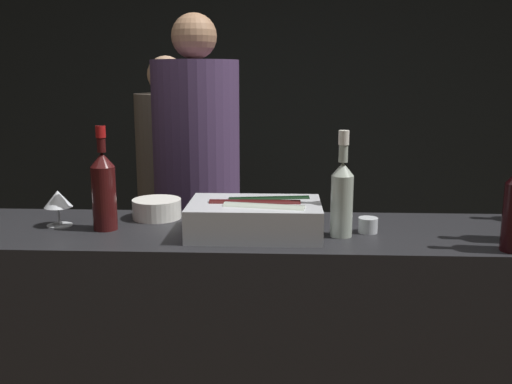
{
  "coord_description": "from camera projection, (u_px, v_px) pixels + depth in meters",
  "views": [
    {
      "loc": [
        0.08,
        -1.54,
        1.57
      ],
      "look_at": [
        0.0,
        0.28,
        1.19
      ],
      "focal_mm": 40.0,
      "sensor_mm": 36.0,
      "label": 1
    }
  ],
  "objects": [
    {
      "name": "red_wine_bottle_tall",
      "position": [
        104.0,
        188.0,
        1.83
      ],
      "size": [
        0.08,
        0.08,
        0.34
      ],
      "color": "#380F0F",
      "rests_on": "bar_counter"
    },
    {
      "name": "wine_glass",
      "position": [
        58.0,
        200.0,
        1.88
      ],
      "size": [
        0.09,
        0.09,
        0.12
      ],
      "color": "silver",
      "rests_on": "bar_counter"
    },
    {
      "name": "wall_back_chalkboard",
      "position": [
        272.0,
        97.0,
        4.28
      ],
      "size": [
        6.4,
        0.06,
        2.8
      ],
      "color": "black",
      "rests_on": "ground_plane"
    },
    {
      "name": "person_in_hoodie",
      "position": [
        169.0,
        185.0,
        3.35
      ],
      "size": [
        0.37,
        0.37,
        1.67
      ],
      "rotation": [
        0.0,
        0.0,
        0.25
      ],
      "color": "black",
      "rests_on": "ground_plane"
    },
    {
      "name": "ice_bin_with_bottles",
      "position": [
        257.0,
        217.0,
        1.79
      ],
      "size": [
        0.41,
        0.27,
        0.11
      ],
      "color": "#B7BABF",
      "rests_on": "bar_counter"
    },
    {
      "name": "person_blond_tee",
      "position": [
        197.0,
        189.0,
        2.75
      ],
      "size": [
        0.41,
        0.41,
        1.84
      ],
      "rotation": [
        0.0,
        0.0,
        -0.2
      ],
      "color": "black",
      "rests_on": "ground_plane"
    },
    {
      "name": "bowl_white",
      "position": [
        157.0,
        208.0,
        2.0
      ],
      "size": [
        0.17,
        0.17,
        0.07
      ],
      "color": "silver",
      "rests_on": "bar_counter"
    },
    {
      "name": "white_wine_bottle",
      "position": [
        342.0,
        194.0,
        1.75
      ],
      "size": [
        0.07,
        0.07,
        0.33
      ],
      "color": "#9EA899",
      "rests_on": "bar_counter"
    },
    {
      "name": "bar_counter",
      "position": [
        256.0,
        380.0,
        1.96
      ],
      "size": [
        2.52,
        0.5,
        1.07
      ],
      "color": "black",
      "rests_on": "ground_plane"
    },
    {
      "name": "candle_votive",
      "position": [
        368.0,
        225.0,
        1.82
      ],
      "size": [
        0.06,
        0.06,
        0.05
      ],
      "color": "silver",
      "rests_on": "bar_counter"
    }
  ]
}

